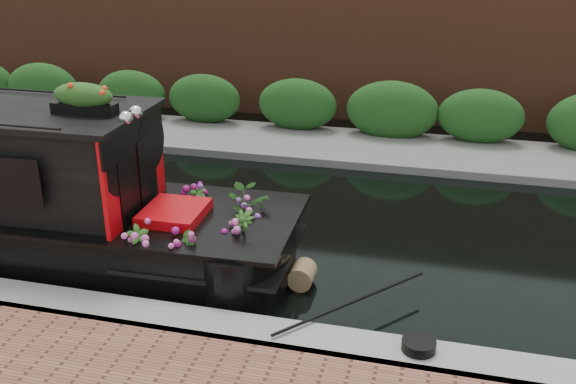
# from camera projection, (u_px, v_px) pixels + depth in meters

# --- Properties ---
(ground) EXTENTS (80.00, 80.00, 0.00)m
(ground) POSITION_uv_depth(u_px,v_px,m) (223.00, 220.00, 11.00)
(ground) COLOR black
(ground) RESTS_ON ground
(near_bank_coping) EXTENTS (40.00, 0.60, 0.50)m
(near_bank_coping) POSITION_uv_depth(u_px,v_px,m) (135.00, 328.00, 8.04)
(near_bank_coping) COLOR gray
(near_bank_coping) RESTS_ON ground
(far_bank_path) EXTENTS (40.00, 2.40, 0.34)m
(far_bank_path) POSITION_uv_depth(u_px,v_px,m) (284.00, 146.00, 14.76)
(far_bank_path) COLOR slate
(far_bank_path) RESTS_ON ground
(far_hedge) EXTENTS (40.00, 1.10, 2.80)m
(far_hedge) POSITION_uv_depth(u_px,v_px,m) (294.00, 134.00, 15.57)
(far_hedge) COLOR #1B4617
(far_hedge) RESTS_ON ground
(far_brick_wall) EXTENTS (40.00, 1.00, 8.00)m
(far_brick_wall) POSITION_uv_depth(u_px,v_px,m) (312.00, 112.00, 17.45)
(far_brick_wall) COLOR brown
(far_brick_wall) RESTS_ON ground
(rope_fender) EXTENTS (0.35, 0.40, 0.35)m
(rope_fender) POSITION_uv_depth(u_px,v_px,m) (302.00, 275.00, 8.93)
(rope_fender) COLOR olive
(rope_fender) RESTS_ON ground
(coiled_mooring_rope) EXTENTS (0.39, 0.39, 0.12)m
(coiled_mooring_rope) POSITION_uv_depth(u_px,v_px,m) (419.00, 345.00, 7.19)
(coiled_mooring_rope) COLOR black
(coiled_mooring_rope) RESTS_ON near_bank_coping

